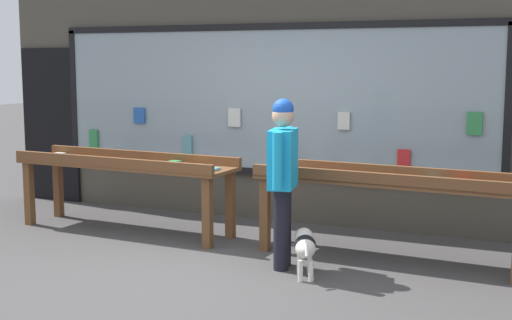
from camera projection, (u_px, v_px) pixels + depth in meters
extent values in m
plane|color=#474444|center=(195.00, 273.00, 6.52)|extent=(40.00, 40.00, 0.00)
cube|color=#4C473D|center=(291.00, 66.00, 8.44)|extent=(7.98, 0.20, 3.72)
cube|color=#8C9EA8|center=(263.00, 100.00, 8.50)|extent=(5.54, 0.03, 1.73)
cube|color=black|center=(263.00, 27.00, 8.38)|extent=(5.62, 0.06, 0.08)
cube|color=black|center=(263.00, 172.00, 8.62)|extent=(5.62, 0.06, 0.08)
cube|color=black|center=(75.00, 96.00, 9.60)|extent=(0.08, 0.06, 1.73)
cube|color=black|center=(509.00, 106.00, 7.39)|extent=(0.08, 0.06, 1.73)
cube|color=#338C4C|center=(94.00, 139.00, 9.52)|extent=(0.13, 0.03, 0.25)
cube|color=#2659B2|center=(139.00, 115.00, 9.18)|extent=(0.16, 0.03, 0.20)
cube|color=#5999A5|center=(188.00, 145.00, 8.95)|extent=(0.12, 0.03, 0.24)
cube|color=silver|center=(235.00, 118.00, 8.64)|extent=(0.16, 0.03, 0.22)
cube|color=red|center=(287.00, 147.00, 8.41)|extent=(0.14, 0.03, 0.24)
cube|color=silver|center=(344.00, 121.00, 8.09)|extent=(0.14, 0.03, 0.20)
cube|color=red|center=(404.00, 158.00, 7.86)|extent=(0.14, 0.03, 0.19)
cube|color=#338C4C|center=(474.00, 124.00, 7.51)|extent=(0.16, 0.03, 0.25)
cube|color=black|center=(51.00, 125.00, 9.83)|extent=(0.90, 0.04, 2.10)
cube|color=brown|center=(29.00, 193.00, 8.41)|extent=(0.09, 0.09, 0.74)
cube|color=brown|center=(207.00, 213.00, 7.34)|extent=(0.09, 0.09, 0.74)
cube|color=brown|center=(58.00, 187.00, 8.85)|extent=(0.09, 0.09, 0.74)
cube|color=brown|center=(230.00, 204.00, 7.78)|extent=(0.09, 0.09, 0.74)
cube|color=brown|center=(125.00, 165.00, 8.04)|extent=(2.66, 0.78, 0.04)
cube|color=brown|center=(108.00, 163.00, 7.77)|extent=(2.64, 0.18, 0.12)
cube|color=brown|center=(140.00, 156.00, 8.29)|extent=(2.64, 0.18, 0.12)
cube|color=silver|center=(57.00, 154.00, 8.67)|extent=(0.13, 0.19, 0.03)
cube|color=silver|center=(54.00, 158.00, 8.30)|extent=(0.15, 0.20, 0.03)
cube|color=#338C4C|center=(76.00, 160.00, 8.19)|extent=(0.13, 0.21, 0.02)
cube|color=#2659B2|center=(101.00, 160.00, 8.17)|extent=(0.18, 0.22, 0.03)
cube|color=black|center=(131.00, 161.00, 8.09)|extent=(0.15, 0.20, 0.02)
cube|color=#2659B2|center=(138.00, 164.00, 7.81)|extent=(0.17, 0.21, 0.03)
cube|color=#338C4C|center=(172.00, 163.00, 7.91)|extent=(0.14, 0.22, 0.03)
cube|color=yellow|center=(194.00, 166.00, 7.75)|extent=(0.17, 0.23, 0.02)
cube|color=#5999A5|center=(211.00, 169.00, 7.47)|extent=(0.16, 0.20, 0.02)
cube|color=brown|center=(265.00, 214.00, 7.24)|extent=(0.09, 0.09, 0.76)
cube|color=brown|center=(282.00, 207.00, 7.61)|extent=(0.09, 0.09, 0.76)
cube|color=brown|center=(389.00, 182.00, 6.83)|extent=(2.66, 0.70, 0.04)
cube|color=brown|center=(381.00, 180.00, 6.59)|extent=(2.64, 0.18, 0.12)
cube|color=brown|center=(396.00, 172.00, 7.06)|extent=(2.64, 0.18, 0.12)
cube|color=silver|center=(285.00, 169.00, 7.43)|extent=(0.14, 0.22, 0.02)
cube|color=#2659B2|center=(296.00, 172.00, 7.17)|extent=(0.14, 0.20, 0.03)
cube|color=red|center=(323.00, 175.00, 7.05)|extent=(0.18, 0.21, 0.02)
cube|color=#2659B2|center=(344.00, 176.00, 6.97)|extent=(0.16, 0.21, 0.03)
cube|color=#338C4C|center=(372.00, 177.00, 6.89)|extent=(0.20, 0.26, 0.03)
cube|color=#5999A5|center=(401.00, 178.00, 6.79)|extent=(0.15, 0.20, 0.03)
cube|color=#5999A5|center=(432.00, 180.00, 6.76)|extent=(0.20, 0.25, 0.02)
cube|color=red|center=(462.00, 182.00, 6.65)|extent=(0.15, 0.22, 0.02)
cube|color=silver|center=(489.00, 186.00, 6.40)|extent=(0.16, 0.21, 0.03)
cube|color=silver|center=(512.00, 189.00, 6.27)|extent=(0.16, 0.23, 0.02)
cylinder|color=black|center=(281.00, 230.00, 6.57)|extent=(0.14, 0.14, 0.76)
cylinder|color=black|center=(284.00, 226.00, 6.71)|extent=(0.14, 0.14, 0.76)
cube|color=#19A5E0|center=(283.00, 159.00, 6.55)|extent=(0.30, 0.47, 0.54)
cylinder|color=#19A5E0|center=(278.00, 161.00, 6.28)|extent=(0.09, 0.09, 0.51)
cylinder|color=#19A5E0|center=(288.00, 153.00, 6.81)|extent=(0.09, 0.09, 0.51)
sphere|color=tan|center=(283.00, 116.00, 6.49)|extent=(0.21, 0.21, 0.21)
sphere|color=blue|center=(283.00, 109.00, 6.49)|extent=(0.20, 0.20, 0.20)
ellipsoid|color=white|center=(305.00, 247.00, 6.34)|extent=(0.31, 0.41, 0.19)
ellipsoid|color=black|center=(305.00, 246.00, 6.33)|extent=(0.27, 0.28, 0.20)
sphere|color=white|center=(304.00, 237.00, 6.55)|extent=(0.17, 0.17, 0.17)
cylinder|color=white|center=(307.00, 250.00, 6.12)|extent=(0.06, 0.10, 0.12)
cylinder|color=white|center=(309.00, 264.00, 6.47)|extent=(0.04, 0.04, 0.19)
cylinder|color=white|center=(299.00, 264.00, 6.47)|extent=(0.04, 0.04, 0.19)
cylinder|color=white|center=(311.00, 271.00, 6.25)|extent=(0.04, 0.04, 0.19)
cylinder|color=white|center=(300.00, 271.00, 6.25)|extent=(0.04, 0.04, 0.19)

